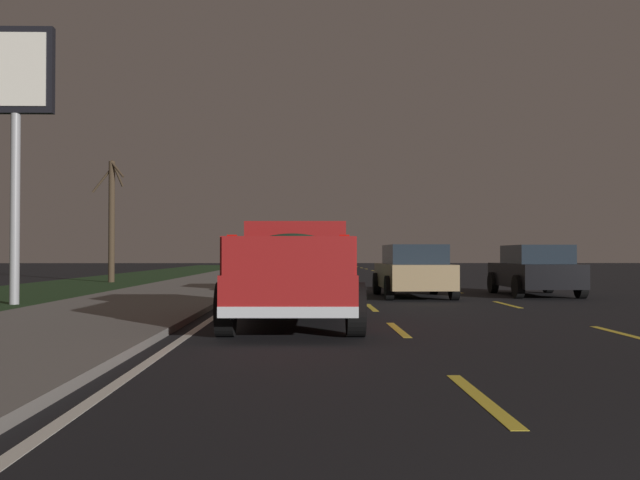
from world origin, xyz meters
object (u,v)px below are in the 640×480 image
object	(u,v)px
sedan_tan	(413,271)
sedan_black	(535,270)
gas_price_sign	(16,95)
bare_tree_far	(112,218)
sedan_green	(304,270)
pickup_truck	(295,270)

from	to	relation	value
sedan_tan	sedan_black	distance (m)	3.89
gas_price_sign	sedan_black	bearing A→B (deg)	-75.92
bare_tree_far	sedan_black	bearing A→B (deg)	-124.59
sedan_green	sedan_black	xyz separation A→B (m)	(-0.64, -7.05, 0.00)
pickup_truck	sedan_tan	size ratio (longest dim) A/B	1.23
pickup_truck	bare_tree_far	xyz separation A→B (m)	(19.92, 8.57, 1.93)
sedan_tan	sedan_black	world-z (taller)	same
pickup_truck	sedan_green	size ratio (longest dim) A/B	1.23
sedan_tan	gas_price_sign	distance (m)	11.80
pickup_truck	sedan_green	xyz separation A→B (m)	(9.71, -0.13, -0.20)
pickup_truck	sedan_black	xyz separation A→B (m)	(9.06, -7.17, -0.20)
sedan_tan	bare_tree_far	xyz separation A→B (m)	(11.57, 11.93, 2.12)
sedan_green	sedan_tan	distance (m)	3.50
sedan_tan	sedan_green	bearing A→B (deg)	67.24
sedan_tan	gas_price_sign	xyz separation A→B (m)	(-2.89, 10.52, 4.51)
gas_price_sign	sedan_green	bearing A→B (deg)	-59.83
sedan_green	gas_price_sign	bearing A→B (deg)	120.17
sedan_tan	pickup_truck	bearing A→B (deg)	158.13
sedan_green	sedan_black	distance (m)	7.08
sedan_tan	sedan_black	xyz separation A→B (m)	(0.71, -3.82, 0.00)
sedan_black	bare_tree_far	bearing A→B (deg)	55.41
sedan_black	gas_price_sign	world-z (taller)	gas_price_sign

